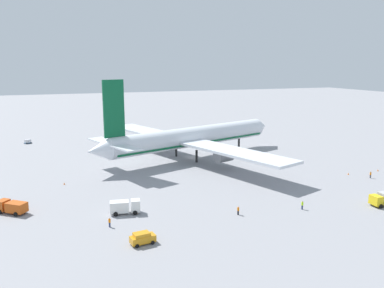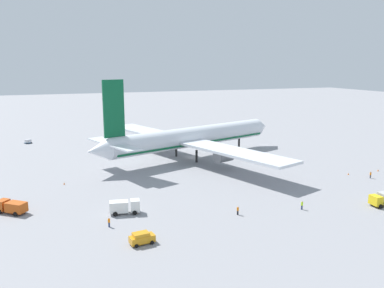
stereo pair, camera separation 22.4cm
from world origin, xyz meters
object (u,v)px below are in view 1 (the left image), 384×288
at_px(ground_worker_2, 238,210).
at_px(airliner, 190,138).
at_px(service_truck_0, 384,199).
at_px(service_truck_2, 125,206).
at_px(service_truck_1, 12,207).
at_px(traffic_cone_2, 348,174).
at_px(service_van, 142,238).
at_px(baggage_cart_1, 28,141).
at_px(ground_worker_1, 302,205).
at_px(ground_worker_3, 110,222).
at_px(ground_worker_0, 370,175).
at_px(traffic_cone_1, 64,183).
at_px(traffic_cone_0, 378,170).

bearing_deg(ground_worker_2, airliner, 80.82).
distance_m(service_truck_0, service_truck_2, 52.79).
height_order(service_truck_1, traffic_cone_2, service_truck_1).
xyz_separation_m(service_van, baggage_cart_1, (-19.42, 96.52, -0.20)).
relative_size(ground_worker_1, ground_worker_3, 1.00).
distance_m(baggage_cart_1, ground_worker_0, 115.36).
bearing_deg(ground_worker_1, ground_worker_0, 22.74).
bearing_deg(ground_worker_0, service_truck_2, -177.97).
height_order(ground_worker_3, traffic_cone_1, ground_worker_3).
distance_m(ground_worker_0, ground_worker_1, 32.48).
relative_size(service_truck_0, ground_worker_0, 3.22).
height_order(service_truck_1, service_van, service_truck_1).
bearing_deg(service_van, service_truck_2, 89.93).
xyz_separation_m(service_truck_1, traffic_cone_0, (91.34, -1.29, -1.10)).
bearing_deg(traffic_cone_0, baggage_cart_1, 140.06).
relative_size(airliner, service_truck_2, 12.76).
relative_size(service_van, ground_worker_2, 2.44).
distance_m(airliner, ground_worker_2, 48.23).
bearing_deg(service_truck_1, traffic_cone_1, 56.85).
bearing_deg(ground_worker_2, traffic_cone_2, 20.49).
xyz_separation_m(service_truck_1, ground_worker_0, (84.18, -5.81, -0.50)).
bearing_deg(service_truck_1, ground_worker_2, -21.81).
bearing_deg(ground_worker_1, service_truck_0, -13.14).
height_order(service_truck_0, ground_worker_0, service_truck_0).
xyz_separation_m(ground_worker_0, ground_worker_3, (-67.50, -7.71, 0.02)).
relative_size(airliner, traffic_cone_2, 139.98).
relative_size(service_truck_2, service_van, 1.42).
relative_size(service_truck_1, traffic_cone_1, 11.15).
relative_size(baggage_cart_1, traffic_cone_2, 5.40).
bearing_deg(ground_worker_0, service_van, -165.50).
distance_m(airliner, traffic_cone_0, 53.93).
xyz_separation_m(ground_worker_0, traffic_cone_1, (-73.57, 22.06, -0.61)).
relative_size(service_truck_1, baggage_cart_1, 2.07).
bearing_deg(service_truck_1, traffic_cone_2, -0.92).
distance_m(ground_worker_2, traffic_cone_1, 44.51).
distance_m(baggage_cart_1, ground_worker_1, 106.75).
distance_m(service_truck_0, ground_worker_3, 55.41).
bearing_deg(traffic_cone_2, service_truck_0, -115.01).
height_order(service_truck_1, ground_worker_1, service_truck_1).
bearing_deg(ground_worker_2, ground_worker_1, -8.54).
height_order(service_van, ground_worker_3, service_van).
height_order(service_truck_1, service_truck_2, service_truck_2).
bearing_deg(ground_worker_1, ground_worker_3, 172.65).
distance_m(ground_worker_3, traffic_cone_2, 65.68).
distance_m(airliner, traffic_cone_1, 41.16).
height_order(service_truck_0, service_truck_2, service_truck_2).
distance_m(service_truck_1, traffic_cone_0, 91.36).
relative_size(ground_worker_2, traffic_cone_2, 3.16).
relative_size(airliner, ground_worker_3, 43.48).
bearing_deg(ground_worker_1, service_truck_1, 161.29).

